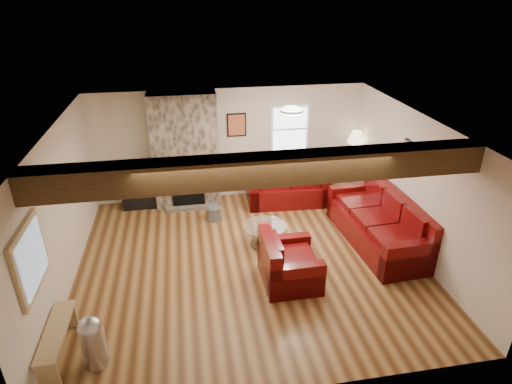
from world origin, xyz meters
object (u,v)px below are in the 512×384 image
(coffee_table, at_px, (265,235))
(armchair_red, at_px, (290,260))
(loveseat, at_px, (287,182))
(floor_lamp, at_px, (356,141))
(television, at_px, (144,175))
(tv_cabinet, at_px, (147,195))
(sofa_three, at_px, (378,220))

(coffee_table, bearing_deg, armchair_red, -80.06)
(coffee_table, bearing_deg, loveseat, 63.77)
(loveseat, distance_m, floor_lamp, 1.80)
(armchair_red, height_order, floor_lamp, floor_lamp)
(television, bearing_deg, floor_lamp, -2.33)
(television, bearing_deg, tv_cabinet, 0.00)
(loveseat, height_order, television, television)
(tv_cabinet, xyz_separation_m, floor_lamp, (4.71, -0.19, 1.05))
(floor_lamp, bearing_deg, armchair_red, -126.82)
(loveseat, relative_size, floor_lamp, 1.16)
(television, bearing_deg, loveseat, -5.49)
(tv_cabinet, bearing_deg, sofa_three, -27.67)
(sofa_three, xyz_separation_m, tv_cabinet, (-4.39, 2.30, -0.22))
(sofa_three, xyz_separation_m, loveseat, (-1.27, 2.00, 0.00))
(armchair_red, xyz_separation_m, floor_lamp, (2.23, 2.98, 0.90))
(loveseat, relative_size, armchair_red, 1.75)
(sofa_three, height_order, television, television)
(coffee_table, bearing_deg, television, 138.44)
(armchair_red, bearing_deg, sofa_three, -65.87)
(armchair_red, distance_m, floor_lamp, 3.83)
(tv_cabinet, bearing_deg, coffee_table, -41.56)
(sofa_three, height_order, tv_cabinet, sofa_three)
(coffee_table, distance_m, floor_lamp, 3.24)
(coffee_table, bearing_deg, floor_lamp, 36.86)
(sofa_three, bearing_deg, floor_lamp, 167.96)
(sofa_three, distance_m, television, 4.97)
(armchair_red, relative_size, floor_lamp, 0.67)
(coffee_table, distance_m, tv_cabinet, 3.04)
(armchair_red, bearing_deg, floor_lamp, -37.03)
(floor_lamp, bearing_deg, tv_cabinet, 177.67)
(loveseat, relative_size, tv_cabinet, 1.74)
(sofa_three, relative_size, floor_lamp, 1.60)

